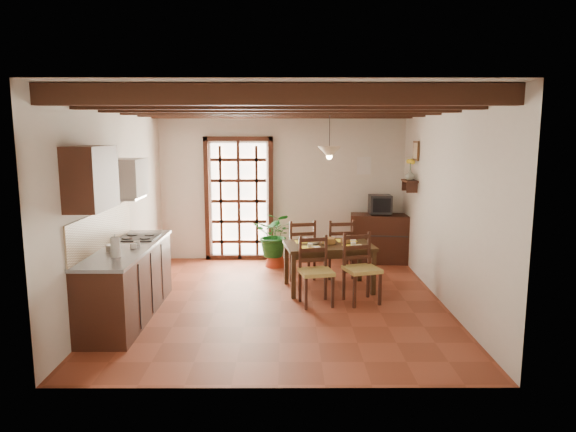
{
  "coord_description": "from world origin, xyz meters",
  "views": [
    {
      "loc": [
        0.08,
        -6.94,
        2.34
      ],
      "look_at": [
        0.1,
        0.4,
        1.15
      ],
      "focal_mm": 32.0,
      "sensor_mm": 36.0,
      "label": 1
    }
  ],
  "objects_px": {
    "chair_near_left": "(316,284)",
    "chair_far_right": "(339,259)",
    "kitchen_counter": "(128,281)",
    "crt_tv": "(380,204)",
    "pendant_lamp": "(329,151)",
    "chair_far_left": "(300,260)",
    "dining_table": "(329,250)",
    "chair_near_right": "(361,281)",
    "sideboard": "(379,238)",
    "potted_plant": "(275,235)"
  },
  "relations": [
    {
      "from": "pendant_lamp",
      "to": "chair_near_right",
      "type": "bearing_deg",
      "value": -59.98
    },
    {
      "from": "sideboard",
      "to": "potted_plant",
      "type": "height_order",
      "value": "potted_plant"
    },
    {
      "from": "potted_plant",
      "to": "kitchen_counter",
      "type": "bearing_deg",
      "value": -126.13
    },
    {
      "from": "crt_tv",
      "to": "kitchen_counter",
      "type": "bearing_deg",
      "value": -142.36
    },
    {
      "from": "chair_far_right",
      "to": "potted_plant",
      "type": "height_order",
      "value": "potted_plant"
    },
    {
      "from": "dining_table",
      "to": "potted_plant",
      "type": "bearing_deg",
      "value": 113.7
    },
    {
      "from": "kitchen_counter",
      "to": "crt_tv",
      "type": "xyz_separation_m",
      "value": [
        3.72,
        2.82,
        0.6
      ]
    },
    {
      "from": "chair_far_left",
      "to": "chair_far_right",
      "type": "xyz_separation_m",
      "value": [
        0.64,
        0.09,
        -0.0
      ]
    },
    {
      "from": "crt_tv",
      "to": "pendant_lamp",
      "type": "xyz_separation_m",
      "value": [
        -1.06,
        -1.56,
        1.01
      ]
    },
    {
      "from": "kitchen_counter",
      "to": "chair_near_left",
      "type": "xyz_separation_m",
      "value": [
        2.44,
        0.46,
        -0.18
      ]
    },
    {
      "from": "chair_far_right",
      "to": "pendant_lamp",
      "type": "distance_m",
      "value": 1.89
    },
    {
      "from": "crt_tv",
      "to": "pendant_lamp",
      "type": "height_order",
      "value": "pendant_lamp"
    },
    {
      "from": "kitchen_counter",
      "to": "potted_plant",
      "type": "xyz_separation_m",
      "value": [
        1.83,
        2.51,
        0.1
      ]
    },
    {
      "from": "chair_far_left",
      "to": "potted_plant",
      "type": "bearing_deg",
      "value": -72.08
    },
    {
      "from": "chair_far_right",
      "to": "chair_near_right",
      "type": "bearing_deg",
      "value": 90.01
    },
    {
      "from": "sideboard",
      "to": "crt_tv",
      "type": "bearing_deg",
      "value": -83.13
    },
    {
      "from": "kitchen_counter",
      "to": "chair_far_right",
      "type": "relative_size",
      "value": 2.33
    },
    {
      "from": "chair_far_right",
      "to": "crt_tv",
      "type": "distance_m",
      "value": 1.49
    },
    {
      "from": "chair_near_left",
      "to": "chair_far_left",
      "type": "xyz_separation_m",
      "value": [
        -0.18,
        1.3,
        0.01
      ]
    },
    {
      "from": "chair_near_left",
      "to": "pendant_lamp",
      "type": "relative_size",
      "value": 1.11
    },
    {
      "from": "chair_near_left",
      "to": "sideboard",
      "type": "xyz_separation_m",
      "value": [
        1.29,
        2.36,
        0.15
      ]
    },
    {
      "from": "pendant_lamp",
      "to": "chair_far_left",
      "type": "bearing_deg",
      "value": 128.99
    },
    {
      "from": "chair_far_left",
      "to": "dining_table",
      "type": "bearing_deg",
      "value": 112.29
    },
    {
      "from": "chair_far_left",
      "to": "chair_far_right",
      "type": "height_order",
      "value": "chair_far_left"
    },
    {
      "from": "kitchen_counter",
      "to": "dining_table",
      "type": "bearing_deg",
      "value": 23.49
    },
    {
      "from": "potted_plant",
      "to": "pendant_lamp",
      "type": "distance_m",
      "value": 2.13
    },
    {
      "from": "dining_table",
      "to": "sideboard",
      "type": "bearing_deg",
      "value": 49.57
    },
    {
      "from": "chair_near_left",
      "to": "chair_far_left",
      "type": "bearing_deg",
      "value": 86.18
    },
    {
      "from": "chair_far_left",
      "to": "crt_tv",
      "type": "relative_size",
      "value": 2.5
    },
    {
      "from": "kitchen_counter",
      "to": "chair_near_left",
      "type": "height_order",
      "value": "kitchen_counter"
    },
    {
      "from": "chair_far_left",
      "to": "chair_near_left",
      "type": "bearing_deg",
      "value": 86.15
    },
    {
      "from": "kitchen_counter",
      "to": "potted_plant",
      "type": "distance_m",
      "value": 3.11
    },
    {
      "from": "dining_table",
      "to": "crt_tv",
      "type": "xyz_separation_m",
      "value": [
        1.06,
        1.66,
        0.46
      ]
    },
    {
      "from": "kitchen_counter",
      "to": "chair_near_left",
      "type": "relative_size",
      "value": 2.4
    },
    {
      "from": "sideboard",
      "to": "potted_plant",
      "type": "xyz_separation_m",
      "value": [
        -1.89,
        -0.32,
        0.13
      ]
    },
    {
      "from": "potted_plant",
      "to": "pendant_lamp",
      "type": "bearing_deg",
      "value": -56.29
    },
    {
      "from": "dining_table",
      "to": "chair_far_right",
      "type": "bearing_deg",
      "value": 63.88
    },
    {
      "from": "chair_near_left",
      "to": "dining_table",
      "type": "bearing_deg",
      "value": 60.09
    },
    {
      "from": "chair_near_left",
      "to": "kitchen_counter",
      "type": "bearing_deg",
      "value": 178.99
    },
    {
      "from": "chair_near_right",
      "to": "chair_far_right",
      "type": "distance_m",
      "value": 1.32
    },
    {
      "from": "dining_table",
      "to": "chair_near_right",
      "type": "relative_size",
      "value": 1.45
    },
    {
      "from": "chair_far_right",
      "to": "pendant_lamp",
      "type": "xyz_separation_m",
      "value": [
        -0.23,
        -0.6,
        1.78
      ]
    },
    {
      "from": "chair_far_right",
      "to": "pendant_lamp",
      "type": "bearing_deg",
      "value": 61.21
    },
    {
      "from": "kitchen_counter",
      "to": "potted_plant",
      "type": "height_order",
      "value": "potted_plant"
    },
    {
      "from": "kitchen_counter",
      "to": "chair_near_right",
      "type": "bearing_deg",
      "value": 10.17
    },
    {
      "from": "chair_far_right",
      "to": "crt_tv",
      "type": "xyz_separation_m",
      "value": [
        0.83,
        0.97,
        0.77
      ]
    },
    {
      "from": "sideboard",
      "to": "chair_near_right",
      "type": "bearing_deg",
      "value": -99.1
    },
    {
      "from": "chair_near_left",
      "to": "chair_far_left",
      "type": "relative_size",
      "value": 0.96
    },
    {
      "from": "pendant_lamp",
      "to": "potted_plant",
      "type": "bearing_deg",
      "value": 123.71
    },
    {
      "from": "chair_near_left",
      "to": "chair_far_right",
      "type": "distance_m",
      "value": 1.47
    }
  ]
}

